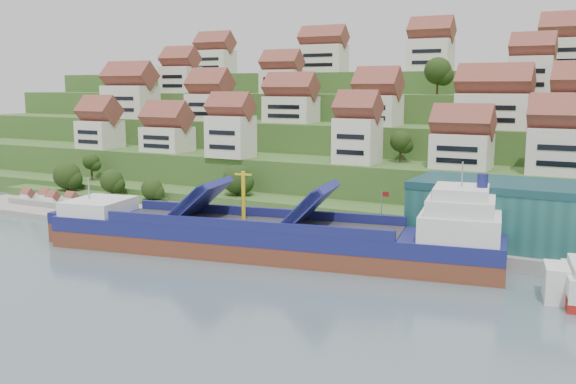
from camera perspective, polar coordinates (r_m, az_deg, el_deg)
The scene contains 9 objects.
ground at distance 105.99m, azimuth -2.89°, elevation -5.43°, with size 300.00×300.00×0.00m, color slate.
quay at distance 110.94m, azimuth 10.09°, elevation -4.30°, with size 180.00×14.00×2.20m, color gray.
pebble_beach at distance 151.57m, azimuth -19.58°, elevation -1.26°, with size 45.00×20.00×1.00m, color gray.
hillside at distance 199.12m, azimuth 12.69°, elevation 4.43°, with size 260.00×128.00×31.00m.
hillside_village at distance 156.57m, azimuth 8.90°, elevation 8.13°, with size 160.78×64.27×28.77m.
hillside_trees at distance 147.51m, azimuth 3.31°, elevation 5.55°, with size 131.51×62.52×31.48m.
flagpole at distance 105.67m, azimuth 8.36°, elevation -1.73°, with size 1.28×0.16×8.00m.
beach_huts at distance 151.96m, azimuth -20.46°, elevation -0.67°, with size 14.40×3.70×2.20m.
cargo_ship at distance 102.46m, azimuth -0.93°, elevation -4.13°, with size 74.17×23.86×16.20m.
Camera 1 is at (53.05, -87.66, 27.09)m, focal length 40.00 mm.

